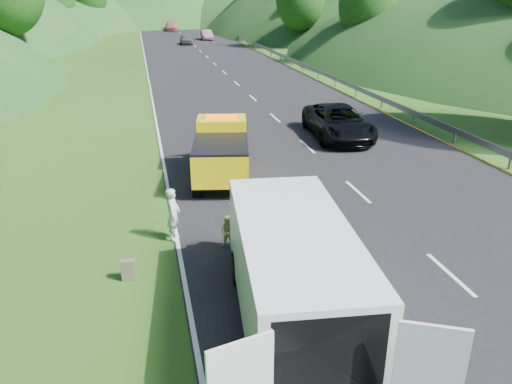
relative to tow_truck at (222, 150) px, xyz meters
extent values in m
plane|color=#38661E|center=(1.67, -6.73, -1.14)|extent=(320.00, 320.00, 0.00)
cube|color=black|center=(4.67, 33.27, -1.13)|extent=(14.00, 200.00, 0.02)
cube|color=gray|center=(11.97, 45.77, -1.14)|extent=(0.06, 140.00, 1.52)
cylinder|color=black|center=(-0.53, 1.91, -0.68)|extent=(0.48, 0.96, 0.92)
cylinder|color=black|center=(1.19, 1.59, -0.68)|extent=(0.48, 0.96, 0.92)
cylinder|color=black|center=(-1.21, -1.70, -0.68)|extent=(0.48, 0.96, 0.92)
cylinder|color=black|center=(0.51, -2.02, -0.68)|extent=(0.48, 0.96, 0.92)
cube|color=yellow|center=(0.18, 0.98, 0.20)|extent=(2.21, 1.81, 1.74)
cube|color=yellow|center=(-0.20, -1.05, -0.03)|extent=(2.56, 3.44, 1.19)
cube|color=black|center=(-0.20, -1.05, 0.61)|extent=(2.56, 3.44, 0.09)
cube|color=black|center=(0.39, 2.07, -0.31)|extent=(2.01, 1.42, 0.64)
cube|color=black|center=(0.49, 2.61, -0.49)|extent=(1.93, 0.54, 0.46)
cube|color=yellow|center=(0.45, 2.38, 0.29)|extent=(1.94, 1.05, 1.00)
cube|color=orange|center=(0.18, 0.98, 1.11)|extent=(1.31, 0.46, 0.15)
cube|color=black|center=(0.30, 1.62, 0.52)|extent=(1.73, 0.39, 0.83)
cylinder|color=black|center=(-0.86, -7.87, -0.69)|extent=(0.42, 0.92, 0.89)
cylinder|color=black|center=(1.13, -8.07, -0.69)|extent=(0.42, 0.92, 0.89)
cylinder|color=black|center=(-1.24, -11.62, -0.69)|extent=(0.42, 0.92, 0.89)
cylinder|color=black|center=(0.74, -11.82, -0.69)|extent=(0.42, 0.92, 0.89)
cube|color=silver|center=(-0.07, -9.96, 0.36)|extent=(2.85, 5.97, 2.05)
cube|color=silver|center=(0.25, -6.92, -0.08)|extent=(2.31, 1.22, 1.11)
cube|color=black|center=(0.22, -7.14, 0.81)|extent=(2.08, 0.58, 0.92)
cube|color=black|center=(-0.36, -12.77, 0.36)|extent=(1.89, 0.30, 1.77)
cube|color=silver|center=(1.03, -13.41, 0.36)|extent=(0.98, 0.52, 1.89)
imported|color=silver|center=(-2.28, -5.02, -1.14)|extent=(0.57, 0.68, 1.63)
imported|color=#BBBF65|center=(-0.80, -5.99, -1.14)|extent=(0.63, 0.59, 1.02)
cube|color=brown|center=(-3.62, -7.05, -0.85)|extent=(0.37, 0.22, 0.57)
imported|color=black|center=(6.70, 4.48, -1.14)|extent=(3.13, 5.97, 1.60)
imported|color=#424346|center=(3.79, 54.08, -1.14)|extent=(1.62, 4.03, 1.37)
imported|color=#7C5364|center=(7.54, 60.53, -1.14)|extent=(1.51, 4.32, 1.42)
imported|color=#A5525F|center=(3.59, 79.47, -1.14)|extent=(2.23, 5.49, 1.59)
camera|label=1|loc=(-2.90, -18.70, 5.85)|focal=35.00mm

